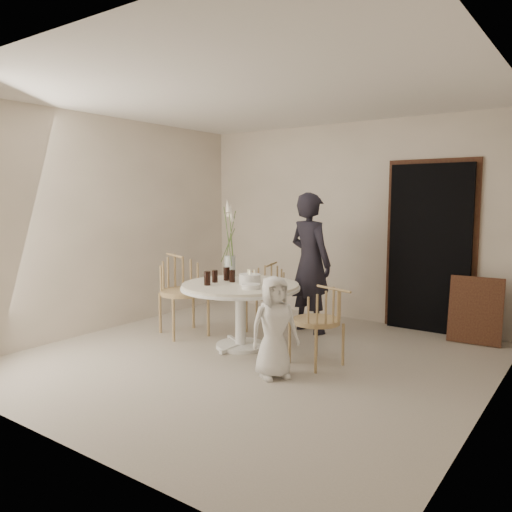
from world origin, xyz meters
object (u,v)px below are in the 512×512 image
Objects in this scene: birthday_cake at (250,279)px; flower_vase at (230,249)px; chair_right at (325,315)px; boy at (274,327)px; chair_far at (269,287)px; table at (240,294)px; girl at (310,263)px; chair_left at (179,282)px.

birthday_cake is 0.69m from flower_vase.
chair_right is 0.58m from boy.
chair_far is 3.49× the size of birthday_cake.
table is 1.12m from girl.
girl is (0.53, 0.14, 0.33)m from chair_far.
girl is 7.31× the size of birthday_cake.
table is at bearing -173.39° from birthday_cake.
flower_vase is (0.59, 0.27, 0.43)m from chair_left.
flower_vase reaches higher than chair_left.
chair_right is at bearing -69.68° from chair_left.
boy reaches higher than birthday_cake.
girl reaches higher than chair_right.
chair_left is at bearing -76.27° from chair_right.
chair_left is 4.10× the size of birthday_cake.
table is 0.95m from chair_far.
chair_far is at bearing -109.03° from chair_right.
flower_vase is (-1.51, 0.40, 0.53)m from chair_right.
birthday_cake reaches higher than chair_right.
chair_right is at bearing 7.17° from boy.
birthday_cake is at bearing -76.69° from chair_right.
girl is 1.81× the size of boy.
girl is at bearing -1.34° from chair_far.
table is 0.76× the size of girl.
birthday_cake is at bearing 6.61° from table.
boy is at bearing -70.12° from chair_far.
chair_left is 1.15m from birthday_cake.
chair_far is at bearing 104.38° from table.
boy is 0.97m from birthday_cake.
girl reaches higher than chair_left.
girl is at bearing 51.69° from boy.
birthday_cake is (-0.96, 0.07, 0.25)m from chair_right.
table is 1.60× the size of chair_far.
birthday_cake is at bearing -31.76° from flower_vase.
boy is (0.53, -1.62, -0.39)m from girl.
girl is (1.32, 0.97, 0.24)m from chair_left.
birthday_cake is (-0.71, 0.58, 0.31)m from boy.
boy reaches higher than chair_right.
table is at bearing 90.90° from girl.
chair_left is at bearing 104.33° from boy.
chair_right is 1.65m from flower_vase.
table is 0.21m from birthday_cake.
chair_left is at bearing -155.30° from flower_vase.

